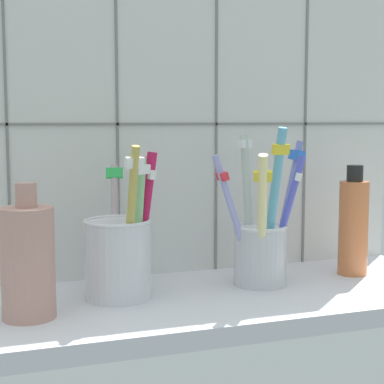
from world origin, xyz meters
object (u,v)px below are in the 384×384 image
object	(u,v)px
toothbrush_cup_left	(120,252)
toothbrush_cup_right	(262,242)
ceramic_vase	(28,261)
soap_bottle	(353,225)

from	to	relation	value
toothbrush_cup_left	toothbrush_cup_right	size ratio (longest dim) A/B	0.91
toothbrush_cup_left	ceramic_vase	distance (cm)	10.83
toothbrush_cup_left	toothbrush_cup_right	bearing A→B (deg)	-0.51
toothbrush_cup_right	ceramic_vase	size ratio (longest dim) A/B	1.39
soap_bottle	toothbrush_cup_left	bearing A→B (deg)	-178.65
toothbrush_cup_left	toothbrush_cup_right	xyz separation A→B (cm)	(16.85, -0.15, 0.02)
toothbrush_cup_right	ceramic_vase	bearing A→B (deg)	-171.96
soap_bottle	ceramic_vase	bearing A→B (deg)	-173.36
toothbrush_cup_right	ceramic_vase	distance (cm)	27.19
ceramic_vase	toothbrush_cup_left	bearing A→B (deg)	21.44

